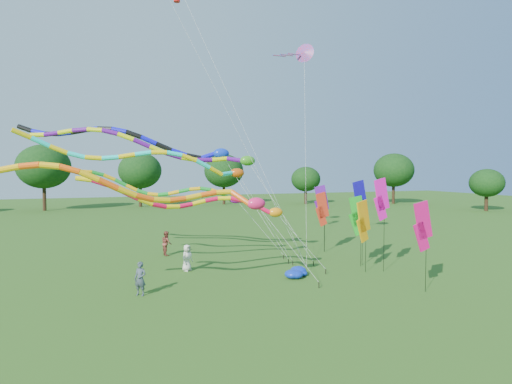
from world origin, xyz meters
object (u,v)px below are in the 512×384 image
object	(u,v)px
tube_kite_orange	(174,192)
blue_nylon_heap	(297,275)
person_c	(167,243)
person_a	(187,258)
person_b	(140,279)
tube_kite_red	(208,203)

from	to	relation	value
tube_kite_orange	blue_nylon_heap	world-z (taller)	tube_kite_orange
blue_nylon_heap	person_c	bearing A→B (deg)	122.59
person_a	person_b	world-z (taller)	person_b
blue_nylon_heap	person_a	size ratio (longest dim) A/B	1.08
tube_kite_orange	tube_kite_red	bearing A→B (deg)	50.51
person_c	tube_kite_red	bearing A→B (deg)	178.61
blue_nylon_heap	person_a	distance (m)	6.62
person_a	tube_kite_orange	bearing A→B (deg)	-143.62
person_b	person_c	size ratio (longest dim) A/B	0.95
blue_nylon_heap	tube_kite_orange	bearing A→B (deg)	-166.59
tube_kite_red	person_c	xyz separation A→B (m)	(-0.96, 8.32, -3.40)
tube_kite_red	person_b	xyz separation A→B (m)	(-3.54, -0.90, -3.45)
tube_kite_orange	blue_nylon_heap	xyz separation A→B (m)	(6.93, 1.65, -4.74)
blue_nylon_heap	person_b	bearing A→B (deg)	-178.52
person_b	blue_nylon_heap	bearing A→B (deg)	36.49
tube_kite_orange	person_a	distance (m)	7.16
person_a	person_c	distance (m)	5.11
blue_nylon_heap	person_b	xyz separation A→B (m)	(-8.34, -0.22, 0.58)
person_b	person_c	world-z (taller)	person_c
tube_kite_orange	person_c	xyz separation A→B (m)	(1.17, 10.67, -4.12)
person_c	blue_nylon_heap	bearing A→B (deg)	-155.40
blue_nylon_heap	person_b	world-z (taller)	person_b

